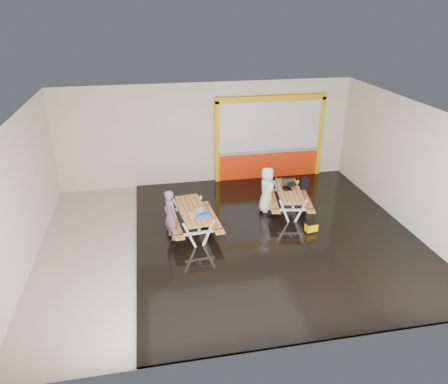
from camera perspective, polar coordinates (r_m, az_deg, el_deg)
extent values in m
cube|color=beige|center=(11.35, 0.86, -6.50)|extent=(10.00, 8.00, 0.01)
cube|color=white|center=(9.98, 0.99, 10.98)|extent=(10.00, 8.00, 0.01)
cube|color=beige|center=(14.25, -2.36, 7.92)|extent=(10.00, 0.01, 3.50)
cube|color=beige|center=(7.15, 7.53, -10.85)|extent=(10.00, 0.01, 3.50)
cube|color=beige|center=(10.78, -26.12, -0.46)|extent=(0.01, 8.00, 3.50)
cube|color=beige|center=(12.49, 24.07, 3.23)|extent=(0.01, 8.00, 3.50)
cube|color=black|center=(11.61, 6.94, -5.72)|extent=(7.50, 7.98, 0.05)
cube|color=red|center=(15.05, 6.09, 3.70)|extent=(3.60, 0.12, 1.00)
cube|color=gray|center=(14.87, 6.18, 5.61)|extent=(3.60, 0.14, 0.10)
cube|color=silver|center=(14.61, 6.33, 8.99)|extent=(3.60, 0.08, 1.72)
cube|color=#E8AA0E|center=(14.31, -0.98, 6.75)|extent=(0.14, 0.16, 2.90)
cube|color=#E8AA0E|center=(15.36, 13.02, 7.39)|extent=(0.14, 0.16, 2.90)
cube|color=#E8AA0E|center=(14.36, 6.54, 12.65)|extent=(3.88, 0.16, 0.20)
cube|color=#BF7635|center=(11.19, -5.68, -2.67)|extent=(0.29, 1.91, 0.04)
cube|color=#BF7635|center=(11.22, -5.00, -2.58)|extent=(0.29, 1.91, 0.04)
cube|color=#BF7635|center=(11.24, -4.32, -2.50)|extent=(0.29, 1.91, 0.04)
cube|color=#BF7635|center=(11.26, -3.64, -2.41)|extent=(0.29, 1.91, 0.04)
cube|color=#BF7635|center=(11.29, -2.97, -2.33)|extent=(0.29, 1.91, 0.04)
cube|color=white|center=(10.74, -4.76, -5.98)|extent=(0.36, 0.09, 0.77)
cube|color=white|center=(10.83, -2.17, -5.63)|extent=(0.36, 0.09, 0.77)
cube|color=white|center=(10.76, -3.47, -5.61)|extent=(1.31, 0.17, 0.06)
cube|color=white|center=(10.63, -3.50, -4.46)|extent=(0.65, 0.11, 0.06)
cube|color=white|center=(11.99, -6.15, -2.54)|extent=(0.36, 0.09, 0.77)
cube|color=white|center=(12.07, -3.83, -2.26)|extent=(0.36, 0.09, 0.77)
cube|color=white|center=(12.01, -4.99, -2.22)|extent=(1.31, 0.17, 0.06)
cube|color=white|center=(11.90, -5.03, -1.15)|extent=(0.65, 0.11, 0.06)
cube|color=white|center=(11.33, -4.29, -3.36)|extent=(0.19, 1.57, 0.06)
cube|color=#BF7635|center=(11.29, -7.21, -4.15)|extent=(0.28, 1.91, 0.04)
cube|color=#BF7635|center=(11.30, -6.56, -4.07)|extent=(0.28, 1.91, 0.04)
cube|color=#BF7635|center=(11.46, -2.02, -3.49)|extent=(0.28, 1.91, 0.04)
cube|color=#BF7635|center=(11.49, -1.39, -3.40)|extent=(0.28, 1.91, 0.04)
cube|color=#BF7635|center=(12.51, 7.82, 0.14)|extent=(0.43, 1.82, 0.04)
cube|color=#BF7635|center=(12.53, 8.41, 0.15)|extent=(0.43, 1.82, 0.04)
cube|color=#BF7635|center=(12.55, 8.99, 0.15)|extent=(0.43, 1.82, 0.04)
cube|color=#BF7635|center=(12.58, 9.57, 0.16)|extent=(0.43, 1.82, 0.04)
cube|color=#BF7635|center=(12.60, 10.15, 0.16)|extent=(0.43, 1.82, 0.04)
cube|color=white|center=(12.04, 8.29, -2.63)|extent=(0.34, 0.11, 0.73)
cube|color=white|center=(12.13, 10.51, -2.60)|extent=(0.34, 0.11, 0.73)
cube|color=white|center=(12.06, 9.42, -2.44)|extent=(1.24, 0.27, 0.05)
cube|color=white|center=(11.96, 9.50, -1.43)|extent=(0.62, 0.16, 0.05)
cube|color=white|center=(13.27, 7.42, 0.13)|extent=(0.34, 0.11, 0.73)
cube|color=white|center=(13.35, 9.44, 0.14)|extent=(0.34, 0.11, 0.73)
cube|color=white|center=(13.29, 8.44, 0.29)|extent=(1.24, 0.27, 0.05)
cube|color=white|center=(13.19, 8.51, 1.23)|extent=(0.62, 0.16, 0.05)
cube|color=white|center=(12.63, 8.94, -0.60)|extent=(0.31, 1.48, 0.05)
cube|color=#BF7635|center=(12.59, 6.38, -0.99)|extent=(0.42, 1.81, 0.04)
cube|color=#BF7635|center=(12.60, 6.94, -0.99)|extent=(0.42, 1.81, 0.04)
cube|color=#BF7635|center=(12.75, 10.86, -0.95)|extent=(0.42, 1.81, 0.04)
cube|color=#BF7635|center=(12.78, 11.40, -0.95)|extent=(0.42, 1.81, 0.04)
imported|color=#785567|center=(10.96, -7.31, -3.09)|extent=(0.49, 0.59, 1.39)
imported|color=white|center=(12.43, 5.92, 0.34)|extent=(0.62, 0.78, 1.39)
cube|color=silver|center=(10.95, -4.20, -3.12)|extent=(0.24, 0.33, 0.02)
cube|color=silver|center=(10.90, -3.50, -2.57)|extent=(0.22, 0.33, 0.06)
cube|color=silver|center=(10.90, -3.53, -2.57)|extent=(0.19, 0.29, 0.05)
cube|color=black|center=(12.65, 8.60, 0.51)|extent=(0.25, 0.35, 0.02)
cube|color=black|center=(12.65, 9.29, 1.06)|extent=(0.23, 0.35, 0.07)
cube|color=silver|center=(12.64, 9.27, 1.06)|extent=(0.20, 0.31, 0.06)
cube|color=blue|center=(10.84, -2.81, -3.16)|extent=(0.32, 0.23, 0.09)
cube|color=black|center=(12.94, 8.83, 1.42)|extent=(0.36, 0.19, 0.16)
cylinder|color=black|center=(12.90, 8.86, 1.88)|extent=(0.26, 0.03, 0.02)
cube|color=black|center=(13.29, 11.02, 1.10)|extent=(0.27, 0.20, 0.34)
cylinder|color=black|center=(13.21, 11.08, 1.85)|extent=(0.18, 0.18, 0.09)
cube|color=black|center=(12.62, 6.77, -2.61)|extent=(0.39, 0.33, 0.13)
cube|color=black|center=(11.82, 11.85, -5.29)|extent=(0.36, 0.27, 0.03)
cube|color=#E39600|center=(11.76, 11.91, -4.77)|extent=(0.34, 0.25, 0.25)
cube|color=black|center=(11.69, 11.96, -4.20)|extent=(0.36, 0.27, 0.02)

